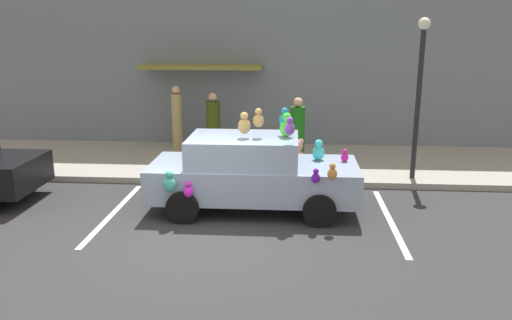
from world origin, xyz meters
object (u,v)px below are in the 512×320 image
Objects in this scene: teddy_bear_on_sidewalk at (297,156)px; street_lamp_post at (420,82)px; pedestrian_walking_past at (177,119)px; plush_covered_car at (252,172)px; pedestrian_by_lamp at (213,126)px; pedestrian_near_shopfront at (297,133)px.

teddy_bear_on_sidewalk is 3.44m from street_lamp_post.
teddy_bear_on_sidewalk is at bearing -30.81° from pedestrian_walking_past.
plush_covered_car is 4.47m from pedestrian_by_lamp.
pedestrian_walking_past is at bearing 157.73° from street_lamp_post.
street_lamp_post is at bearing -9.85° from teddy_bear_on_sidewalk.
street_lamp_post reaches higher than plush_covered_car.
teddy_bear_on_sidewalk is 0.22× the size of street_lamp_post.
plush_covered_car is 2.40× the size of pedestrian_near_shopfront.
pedestrian_near_shopfront reaches higher than teddy_bear_on_sidewalk.
teddy_bear_on_sidewalk is at bearing 69.53° from plush_covered_car.
plush_covered_car is 2.44× the size of pedestrian_by_lamp.
teddy_bear_on_sidewalk is at bearing 170.15° from street_lamp_post.
street_lamp_post reaches higher than pedestrian_near_shopfront.
plush_covered_car is 4.58m from street_lamp_post.
street_lamp_post is 1.99× the size of pedestrian_walking_past.
pedestrian_near_shopfront is (0.01, 0.66, 0.44)m from teddy_bear_on_sidewalk.
pedestrian_by_lamp is at bearing 144.65° from teddy_bear_on_sidewalk.
street_lamp_post is at bearing 28.68° from plush_covered_car.
pedestrian_near_shopfront is 0.94× the size of pedestrian_walking_past.
pedestrian_near_shopfront is (-2.79, 1.14, -1.49)m from street_lamp_post.
pedestrian_near_shopfront is at bearing -23.37° from pedestrian_by_lamp.
pedestrian_near_shopfront is at bearing 88.85° from teddy_bear_on_sidewalk.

